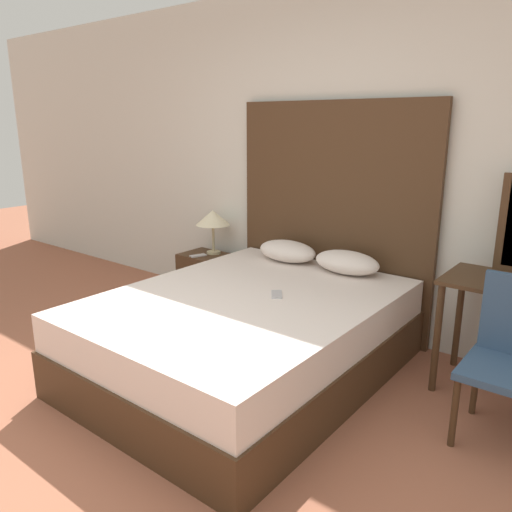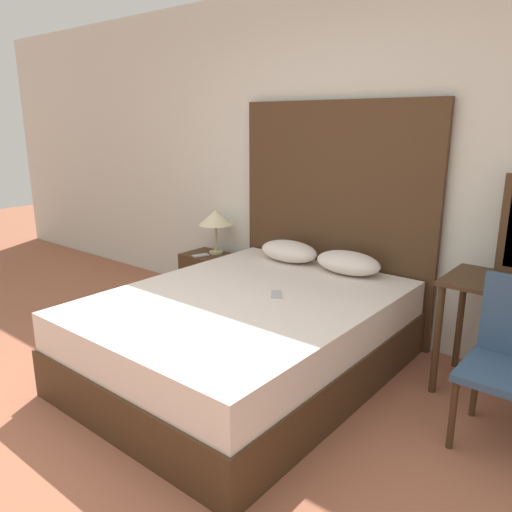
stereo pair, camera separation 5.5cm
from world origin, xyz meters
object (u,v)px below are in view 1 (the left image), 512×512
Objects in this scene: nightstand at (206,277)px; table_lamp at (213,219)px; bed at (246,335)px; phone_on_bed at (277,294)px; phone_on_nightstand at (198,256)px.

nightstand is 1.11× the size of table_lamp.
nightstand is at bearing -117.18° from table_lamp.
bed is 13.13× the size of phone_on_bed.
phone_on_nightstand is at bearing -96.21° from nightstand.
nightstand is 0.57m from table_lamp.
phone_on_bed is 0.98× the size of phone_on_nightstand.
table_lamp reaches higher than nightstand.
table_lamp is (-1.17, 0.94, 0.52)m from bed.
phone_on_bed is 1.50m from phone_on_nightstand.
bed is 1.45m from phone_on_nightstand.
phone_on_bed is 1.55m from table_lamp.
nightstand is at bearing 144.21° from bed.
phone_on_bed is 1.57m from nightstand.
table_lamp reaches higher than bed.
phone_on_bed is 0.36× the size of nightstand.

